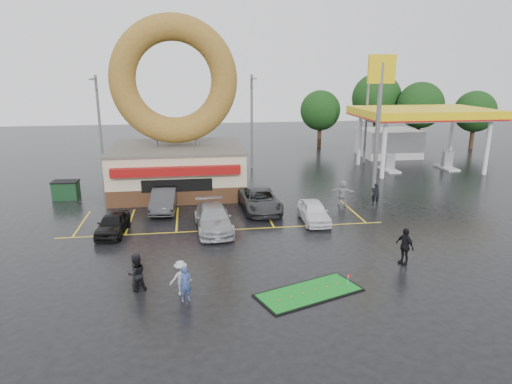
{
  "coord_description": "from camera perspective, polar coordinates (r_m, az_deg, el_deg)",
  "views": [
    {
      "loc": [
        -1.95,
        -22.88,
        9.56
      ],
      "look_at": [
        1.93,
        3.89,
        2.2
      ],
      "focal_mm": 32.0,
      "sensor_mm": 36.0,
      "label": 1
    }
  ],
  "objects": [
    {
      "name": "person_blue",
      "position": [
        19.82,
        -8.79,
        -11.3
      ],
      "size": [
        0.65,
        0.53,
        1.54
      ],
      "primitive_type": "imported",
      "rotation": [
        0.0,
        0.0,
        0.33
      ],
      "color": "navy",
      "rests_on": "ground"
    },
    {
      "name": "car_black",
      "position": [
        28.43,
        -17.47,
        -3.79
      ],
      "size": [
        1.88,
        3.9,
        1.29
      ],
      "primitive_type": "imported",
      "rotation": [
        0.0,
        0.0,
        -0.1
      ],
      "color": "black",
      "rests_on": "ground"
    },
    {
      "name": "tree_far_c",
      "position": [
        61.83,
        14.84,
        11.28
      ],
      "size": [
        6.3,
        6.3,
        9.0
      ],
      "color": "#332114",
      "rests_on": "ground"
    },
    {
      "name": "ground",
      "position": [
        24.88,
        -3.15,
        -7.4
      ],
      "size": [
        120.0,
        120.0,
        0.0
      ],
      "primitive_type": "plane",
      "color": "black",
      "rests_on": "ground"
    },
    {
      "name": "person_bystander",
      "position": [
        21.43,
        -14.67,
        -9.45
      ],
      "size": [
        0.57,
        0.82,
        1.6
      ],
      "primitive_type": "imported",
      "rotation": [
        0.0,
        0.0,
        1.49
      ],
      "color": "black",
      "rests_on": "ground"
    },
    {
      "name": "person_hoodie",
      "position": [
        20.37,
        -9.38,
        -10.53
      ],
      "size": [
        1.15,
        0.88,
        1.57
      ],
      "primitive_type": "imported",
      "rotation": [
        0.0,
        0.0,
        3.47
      ],
      "color": "#9C9D9F",
      "rests_on": "ground"
    },
    {
      "name": "dumpster",
      "position": [
        37.25,
        -22.66,
        0.18
      ],
      "size": [
        1.85,
        1.27,
        1.3
      ],
      "primitive_type": "cube",
      "rotation": [
        0.0,
        0.0,
        -0.04
      ],
      "color": "#173D1F",
      "rests_on": "ground"
    },
    {
      "name": "tree_far_a",
      "position": [
        59.98,
        19.87,
        10.15
      ],
      "size": [
        5.6,
        5.6,
        8.0
      ],
      "color": "#332114",
      "rests_on": "ground"
    },
    {
      "name": "person_walker_far",
      "position": [
        33.88,
        14.71,
        -0.27
      ],
      "size": [
        0.69,
        0.58,
        1.61
      ],
      "primitive_type": "imported",
      "rotation": [
        0.0,
        0.0,
        2.76
      ],
      "color": "black",
      "rests_on": "ground"
    },
    {
      "name": "streetlight_mid",
      "position": [
        44.46,
        -0.53,
        9.05
      ],
      "size": [
        0.4,
        2.21,
        9.0
      ],
      "color": "slate",
      "rests_on": "ground"
    },
    {
      "name": "donut_shop",
      "position": [
        36.23,
        -9.91,
        6.91
      ],
      "size": [
        10.2,
        8.7,
        13.5
      ],
      "color": "#472B19",
      "rests_on": "ground"
    },
    {
      "name": "tree_far_d",
      "position": [
        57.38,
        8.04,
        10.05
      ],
      "size": [
        4.9,
        4.9,
        7.0
      ],
      "color": "#332114",
      "rests_on": "ground"
    },
    {
      "name": "person_walker_near",
      "position": [
        33.33,
        10.77,
        -0.08
      ],
      "size": [
        1.79,
        1.13,
        1.85
      ],
      "primitive_type": "imported",
      "rotation": [
        0.0,
        0.0,
        2.77
      ],
      "color": "#9B9A9D",
      "rests_on": "ground"
    },
    {
      "name": "shell_sign",
      "position": [
        38.02,
        15.22,
        11.41
      ],
      "size": [
        2.2,
        0.36,
        10.6
      ],
      "color": "slate",
      "rests_on": "ground"
    },
    {
      "name": "car_white",
      "position": [
        29.46,
        7.24,
        -2.44
      ],
      "size": [
        1.75,
        4.07,
        1.37
      ],
      "primitive_type": "imported",
      "rotation": [
        0.0,
        0.0,
        -0.03
      ],
      "color": "white",
      "rests_on": "ground"
    },
    {
      "name": "car_grey",
      "position": [
        31.47,
        0.48,
        -1.04
      ],
      "size": [
        2.68,
        5.46,
        1.49
      ],
      "primitive_type": "imported",
      "rotation": [
        0.0,
        0.0,
        0.04
      ],
      "color": "#323235",
      "rests_on": "ground"
    },
    {
      "name": "gas_station",
      "position": [
        49.36,
        18.38,
        7.64
      ],
      "size": [
        12.3,
        13.65,
        5.9
      ],
      "color": "silver",
      "rests_on": "ground"
    },
    {
      "name": "person_blackjkt",
      "position": [
        21.06,
        -14.66,
        -9.88
      ],
      "size": [
        0.92,
        0.8,
        1.61
      ],
      "primitive_type": "imported",
      "rotation": [
        0.0,
        0.0,
        3.41
      ],
      "color": "black",
      "rests_on": "ground"
    },
    {
      "name": "putting_green",
      "position": [
        20.64,
        6.65,
        -12.36
      ],
      "size": [
        5.08,
        3.54,
        0.58
      ],
      "color": "black",
      "rests_on": "ground"
    },
    {
      "name": "car_silver",
      "position": [
        27.85,
        -5.36,
        -3.31
      ],
      "size": [
        2.37,
        5.24,
        1.49
      ],
      "primitive_type": "imported",
      "rotation": [
        0.0,
        0.0,
        0.06
      ],
      "color": "#A2A2A7",
      "rests_on": "ground"
    },
    {
      "name": "person_cameraman",
      "position": [
        24.17,
        18.07,
        -6.45
      ],
      "size": [
        0.83,
        1.2,
        1.89
      ],
      "primitive_type": "imported",
      "rotation": [
        0.0,
        0.0,
        -1.21
      ],
      "color": "black",
      "rests_on": "ground"
    },
    {
      "name": "tree_far_b",
      "position": [
        61.38,
        25.7,
        9.05
      ],
      "size": [
        4.9,
        4.9,
        7.0
      ],
      "color": "#332114",
      "rests_on": "ground"
    },
    {
      "name": "streetlight_right",
      "position": [
        48.5,
        13.68,
        9.14
      ],
      "size": [
        0.4,
        2.21,
        9.0
      ],
      "color": "slate",
      "rests_on": "ground"
    },
    {
      "name": "streetlight_left",
      "position": [
        43.81,
        -18.99,
        8.14
      ],
      "size": [
        0.4,
        2.21,
        9.0
      ],
      "color": "slate",
      "rests_on": "ground"
    },
    {
      "name": "car_dgrey",
      "position": [
        32.17,
        -11.4,
        -0.95
      ],
      "size": [
        1.89,
        4.76,
        1.54
      ],
      "primitive_type": "imported",
      "rotation": [
        0.0,
        0.0,
        -0.06
      ],
      "color": "#323134",
      "rests_on": "ground"
    }
  ]
}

